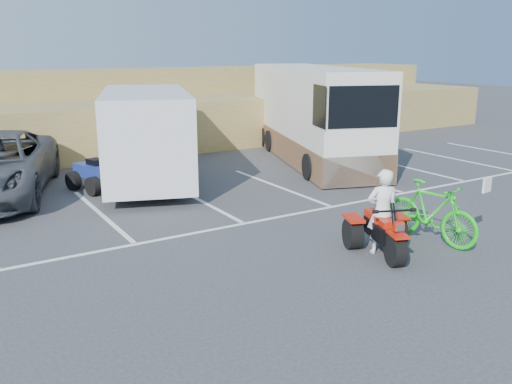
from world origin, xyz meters
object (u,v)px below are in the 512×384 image
quad_atv_blue (98,189)px  red_trike_atv (383,255)px  green_dirt_bike (431,212)px  quad_atv_green (141,183)px  rv_motorhome (312,120)px  cargo_trailer (147,134)px  rider (382,212)px

quad_atv_blue → red_trike_atv: bearing=-85.0°
green_dirt_bike → quad_atv_green: 9.08m
rv_motorhome → quad_atv_blue: rv_motorhome is taller
green_dirt_bike → rv_motorhome: (3.40, 8.67, 0.80)m
green_dirt_bike → cargo_trailer: (-3.28, 8.17, 0.87)m
cargo_trailer → quad_atv_blue: (-1.57, 0.09, -1.54)m
rider → green_dirt_bike: 1.39m
green_dirt_bike → rv_motorhome: 9.35m
red_trike_atv → green_dirt_bike: size_ratio=0.77×
rider → quad_atv_blue: 8.93m
green_dirt_bike → rider: bearing=168.3°
green_dirt_bike → quad_atv_blue: 9.59m
red_trike_atv → quad_atv_blue: (-3.41, 8.32, 0.00)m
rider → quad_atv_green: bearing=-53.7°
cargo_trailer → quad_atv_green: size_ratio=3.80×
cargo_trailer → quad_atv_blue: cargo_trailer is taller
quad_atv_blue → quad_atv_green: size_ratio=0.92×
rv_motorhome → green_dirt_bike: bearing=-92.2°
red_trike_atv → quad_atv_blue: red_trike_atv is taller
red_trike_atv → quad_atv_green: size_ratio=0.99×
cargo_trailer → quad_atv_blue: 2.20m
rider → green_dirt_bike: (1.37, -0.07, -0.21)m
green_dirt_bike → quad_atv_blue: (-4.84, 8.26, -0.66)m
rv_motorhome → quad_atv_green: rv_motorhome is taller
red_trike_atv → rider: (0.06, 0.14, 0.88)m
rv_motorhome → quad_atv_green: (-6.86, -0.30, -1.46)m
rv_motorhome → cargo_trailer: bearing=-156.5°
quad_atv_blue → quad_atv_green: 1.39m
rider → quad_atv_green: rider is taller
red_trike_atv → rider: 0.89m
green_dirt_bike → quad_atv_green: bearing=103.9°
cargo_trailer → rv_motorhome: rv_motorhome is taller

